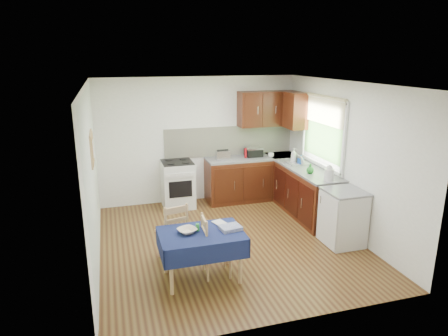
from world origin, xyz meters
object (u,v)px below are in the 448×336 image
object	(u,v)px
kettle	(329,174)
dish_rack	(298,163)
dining_table	(201,240)
sandwich_press	(253,152)
toaster	(223,155)
chair_far	(174,230)
chair_near	(213,244)

from	to	relation	value
kettle	dish_rack	bearing A→B (deg)	90.14
dining_table	sandwich_press	size ratio (longest dim) A/B	3.37
toaster	dining_table	bearing A→B (deg)	-105.30
sandwich_press	dish_rack	size ratio (longest dim) A/B	0.84
chair_far	dish_rack	xyz separation A→B (m)	(2.63, 1.38, 0.45)
toaster	sandwich_press	distance (m)	0.70
dining_table	kettle	world-z (taller)	kettle
chair_far	chair_near	xyz separation A→B (m)	(0.44, -0.54, -0.02)
chair_near	chair_far	bearing A→B (deg)	41.43
chair_far	toaster	distance (m)	2.54
chair_near	toaster	bearing A→B (deg)	-16.79
toaster	sandwich_press	bearing A→B (deg)	15.16
chair_far	dish_rack	distance (m)	3.01
kettle	toaster	bearing A→B (deg)	125.77
sandwich_press	kettle	distance (m)	2.00
toaster	chair_near	bearing A→B (deg)	-102.31
toaster	kettle	xyz separation A→B (m)	(1.30, -1.80, 0.02)
chair_far	dish_rack	bearing A→B (deg)	-164.86
chair_near	toaster	size ratio (longest dim) A/B	3.13
toaster	kettle	distance (m)	2.22
dining_table	chair_far	size ratio (longest dim) A/B	1.22
chair_far	kettle	size ratio (longest dim) A/B	3.35
kettle	sandwich_press	bearing A→B (deg)	107.72
sandwich_press	dish_rack	bearing A→B (deg)	-77.53
dining_table	chair_near	bearing A→B (deg)	20.33
chair_near	sandwich_press	bearing A→B (deg)	-28.07
chair_far	dining_table	bearing A→B (deg)	103.15
kettle	chair_near	bearing A→B (deg)	-159.28
dining_table	chair_far	bearing A→B (deg)	125.06
chair_near	dish_rack	xyz separation A→B (m)	(2.19, 1.92, 0.47)
dining_table	dish_rack	world-z (taller)	dish_rack
dining_table	chair_near	distance (m)	0.20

